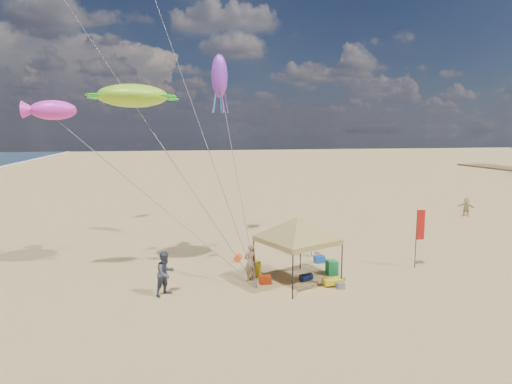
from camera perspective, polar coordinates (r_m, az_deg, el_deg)
The scene contains 18 objects.
ground at distance 19.55m, azimuth 1.95°, elevation -12.92°, with size 280.00×280.00×0.00m, color tan.
canopy_tent at distance 19.84m, azimuth 5.49°, elevation -3.63°, with size 5.39×5.39×3.59m.
feather_flag at distance 23.63m, azimuth 20.72°, elevation -4.53°, with size 0.47×0.04×3.09m.
cooler_red at distance 20.36m, azimuth 1.19°, elevation -11.48°, with size 0.54×0.38×0.38m, color #A22F0D.
cooler_blue at distance 23.65m, azimuth 8.34°, elevation -8.76°, with size 0.54×0.38×0.38m, color #124596.
bag_navy at distance 20.84m, azimuth 6.61°, elevation -11.09°, with size 0.36×0.36×0.60m, color #0C1538.
bag_orange at distance 23.75m, azimuth -2.40°, elevation -8.63°, with size 0.36×0.36×0.60m, color #FF4E0E.
chair_green at distance 21.86m, azimuth 9.95°, elevation -9.77°, with size 0.50×0.50×0.70m, color #178341.
chair_yellow at distance 21.44m, azimuth -0.13°, elevation -10.01°, with size 0.50×0.50×0.70m, color gold.
crate_grey at distance 20.11m, azimuth 11.06°, elevation -12.03°, with size 0.34×0.30×0.28m, color slate.
beach_cart at distance 20.41m, azimuth 10.12°, elevation -11.52°, with size 0.90×0.50×0.24m, color gold.
person_near_a at distance 20.55m, azimuth -0.75°, elevation -9.23°, with size 0.65×0.43×1.78m, color #A87C60.
person_near_b at distance 19.19m, azimuth -11.83°, elevation -10.46°, with size 0.93×0.73×1.92m, color #383B4C.
person_near_c at distance 24.60m, azimuth 7.28°, elevation -6.45°, with size 1.11×0.64×1.72m, color beige.
person_far_c at distance 39.70m, azimuth 25.94°, elevation -1.78°, with size 1.45×0.46×1.56m, color #CFBB6E.
turtle_kite at distance 21.81m, azimuth -15.93°, elevation 12.08°, with size 3.29×2.63×1.10m, color #93DB24.
fish_kite at distance 21.57m, azimuth -25.13°, elevation 9.74°, with size 1.98×0.99×0.88m, color #EB31CC.
squid_kite at distance 27.29m, azimuth -4.85°, elevation 14.98°, with size 1.00×1.00×2.60m, color purple.
Camera 1 is at (-4.57, -17.67, 6.99)m, focal length 30.37 mm.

